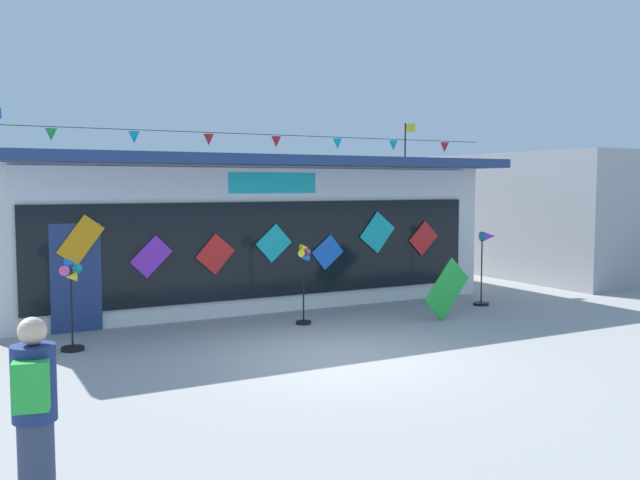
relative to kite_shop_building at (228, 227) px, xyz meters
name	(u,v)px	position (x,y,z in m)	size (l,w,h in m)	color
ground_plane	(340,357)	(-0.61, -6.50, -1.67)	(80.00, 80.00, 0.00)	#9E9B99
kite_shop_building	(228,227)	(0.00, 0.00, 0.00)	(11.36, 6.23, 4.39)	silver
wind_spinner_far_left	(71,294)	(-4.25, -4.09, -0.74)	(0.39, 0.37, 1.53)	black
wind_spinner_left	(304,274)	(0.05, -3.97, -0.68)	(0.35, 0.30, 1.57)	black
wind_spinner_center_left	(486,255)	(4.63, -3.95, -0.55)	(0.55, 0.34, 1.66)	black
person_near_camera	(35,418)	(-5.42, -10.08, -0.78)	(0.35, 0.47, 1.68)	#333D56
display_kite_on_ground	(447,289)	(2.79, -4.87, -1.05)	(0.62, 0.03, 1.13)	green
neighbour_building	(559,213)	(11.31, 0.12, 0.13)	(6.78, 8.49, 3.60)	#99999E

